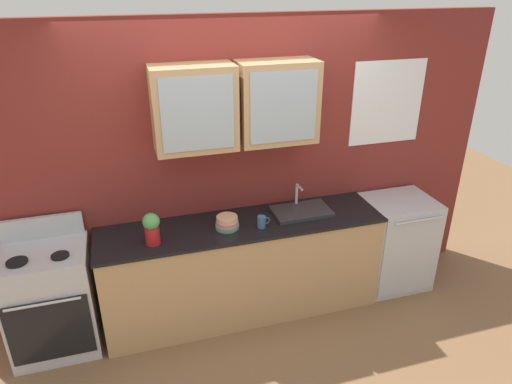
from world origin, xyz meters
name	(u,v)px	position (x,y,z in m)	size (l,w,h in m)	color
ground_plane	(244,309)	(0.00, 0.00, 0.00)	(10.00, 10.00, 0.00)	brown
back_wall_unit	(233,158)	(0.01, 0.30, 1.37)	(4.81, 0.42, 2.53)	maroon
counter	(243,268)	(0.00, 0.00, 0.45)	(2.41, 0.58, 0.90)	tan
stove_range	(52,300)	(-1.57, 0.00, 0.46)	(0.65, 0.57, 1.08)	silver
sink_faucet	(301,211)	(0.54, 0.04, 0.92)	(0.50, 0.32, 0.23)	#2D2D30
bowl_stack	(227,222)	(-0.14, -0.03, 0.95)	(0.20, 0.20, 0.11)	#669972
vase	(152,228)	(-0.75, -0.11, 1.04)	(0.13, 0.13, 0.26)	#B21E1E
cup_near_sink	(262,222)	(0.14, -0.11, 0.95)	(0.11, 0.07, 0.10)	#38608C
dishwasher	(395,242)	(1.52, 0.00, 0.45)	(0.63, 0.57, 0.90)	silver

